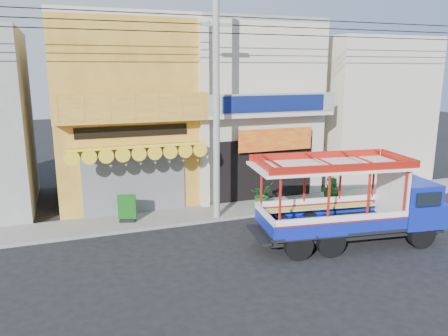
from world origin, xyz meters
The scene contains 12 objects.
ground centered at (0.00, 0.00, 0.00)m, with size 90.00×90.00×0.00m, color black.
sidewalk centered at (0.00, 4.00, 0.06)m, with size 30.00×2.00×0.12m, color slate.
shophouse_left centered at (-4.00, 7.96, 4.11)m, with size 6.00×7.50×8.24m.
shophouse_right centered at (2.00, 7.96, 4.11)m, with size 6.00×6.75×8.24m.
party_pilaster centered at (-1.00, 4.85, 4.00)m, with size 0.35×0.30×8.00m, color beige.
filler_building_right centered at (9.00, 8.00, 3.80)m, with size 6.00×6.00×7.60m, color beige.
utility_pole centered at (-0.85, 3.30, 5.03)m, with size 28.00×0.26×9.00m.
songthaew_truck centered at (2.97, -0.73, 1.51)m, with size 6.93×3.04×3.13m.
green_sign centered at (-4.50, 3.95, 0.58)m, with size 0.70×0.50×1.09m.
potted_plant_a centered at (1.30, 3.94, 0.65)m, with size 0.96×0.83×1.06m, color #18561C.
potted_plant_b centered at (4.65, 3.40, 0.67)m, with size 0.61×0.49×1.10m, color #18561C.
potted_plant_c centered at (4.81, 4.05, 0.64)m, with size 0.59×0.59×1.05m, color #18561C.
Camera 1 is at (-6.54, -12.67, 5.99)m, focal length 35.00 mm.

